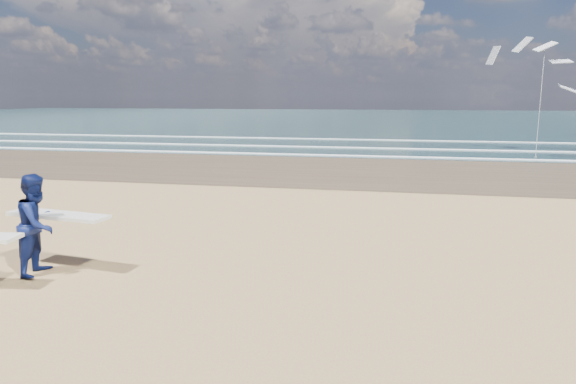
# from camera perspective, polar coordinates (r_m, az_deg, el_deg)

# --- Properties ---
(ocean) EXTENTS (220.00, 100.00, 0.02)m
(ocean) POSITION_cam_1_polar(r_m,az_deg,el_deg) (79.81, 21.48, 7.47)
(ocean) COLOR #193437
(ocean) RESTS_ON ground
(surfer_far) EXTENTS (2.25, 1.28, 1.98)m
(surfer_far) POSITION_cam_1_polar(r_m,az_deg,el_deg) (11.10, -25.94, -3.18)
(surfer_far) COLOR #0C1748
(surfer_far) RESTS_ON ground
(kite_1) EXTENTS (5.94, 4.75, 7.55)m
(kite_1) POSITION_cam_1_polar(r_m,az_deg,el_deg) (34.58, 26.39, 10.93)
(kite_1) COLOR slate
(kite_1) RESTS_ON ground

